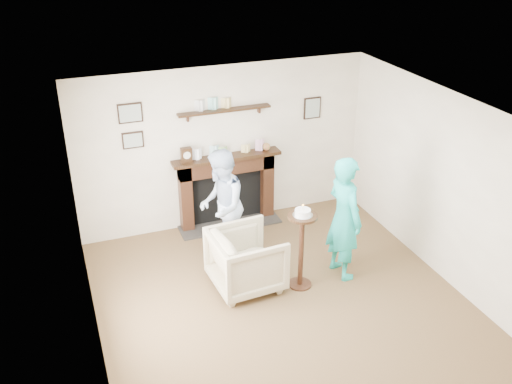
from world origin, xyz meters
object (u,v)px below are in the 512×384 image
at_px(man, 223,256).
at_px(armchair, 247,285).
at_px(pedestal_table, 302,237).
at_px(woman, 340,272).

bearing_deg(man, armchair, 25.87).
height_order(armchair, pedestal_table, pedestal_table).
relative_size(armchair, man, 0.54).
bearing_deg(man, pedestal_table, 56.01).
distance_m(armchair, pedestal_table, 1.03).
relative_size(man, pedestal_table, 1.34).
height_order(armchair, woman, woman).
xyz_separation_m(armchair, pedestal_table, (0.67, -0.24, 0.74)).
relative_size(armchair, woman, 0.51).
xyz_separation_m(man, woman, (1.38, -0.97, 0.00)).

